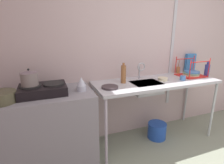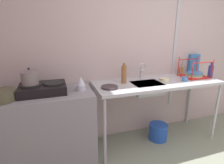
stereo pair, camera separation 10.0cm
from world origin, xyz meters
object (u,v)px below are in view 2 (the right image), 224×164
(percolator, at_px, (81,84))
(sink_basin, at_px, (147,88))
(cup_by_rack, at_px, (185,79))
(bucket_on_floor, at_px, (158,132))
(dish_rack, at_px, (194,74))
(cereal_box, at_px, (194,64))
(frying_pan, at_px, (109,87))
(pot_on_left_burner, at_px, (30,77))
(bottle_by_rack, at_px, (211,71))
(stove, at_px, (43,88))
(small_bowl_on_drainboard, at_px, (164,79))
(utensil_jar, at_px, (181,70))
(faucet, at_px, (142,68))
(bottle_by_sink, at_px, (124,74))
(pot_beside_stove, at_px, (2,95))

(percolator, distance_m, sink_basin, 0.91)
(cup_by_rack, bearing_deg, bucket_on_floor, 165.95)
(dish_rack, height_order, cereal_box, cereal_box)
(frying_pan, bearing_deg, pot_on_left_burner, 175.37)
(cup_by_rack, relative_size, bottle_by_rack, 0.34)
(pot_on_left_burner, height_order, frying_pan, pot_on_left_burner)
(stove, xyz_separation_m, cup_by_rack, (1.88, -0.10, -0.02))
(cup_by_rack, distance_m, small_bowl_on_drainboard, 0.29)
(bottle_by_rack, bearing_deg, pot_on_left_burner, 178.83)
(bottle_by_rack, bearing_deg, utensil_jar, 131.27)
(utensil_jar, bearing_deg, pot_on_left_burner, -173.17)
(bucket_on_floor, bearing_deg, cereal_box, 20.49)
(bucket_on_floor, bearing_deg, dish_rack, 5.95)
(percolator, relative_size, frying_pan, 0.79)
(sink_basin, height_order, cup_by_rack, cup_by_rack)
(pot_on_left_burner, bearing_deg, faucet, 4.63)
(faucet, bearing_deg, percolator, -169.76)
(cereal_box, relative_size, bucket_on_floor, 1.11)
(faucet, xyz_separation_m, bottle_by_sink, (-0.29, -0.04, -0.05))
(pot_beside_stove, bearing_deg, bucket_on_floor, 2.79)
(percolator, relative_size, dish_rack, 0.43)
(sink_basin, height_order, bucket_on_floor, sink_basin)
(bucket_on_floor, bearing_deg, faucet, 151.15)
(bucket_on_floor, bearing_deg, small_bowl_on_drainboard, 23.75)
(small_bowl_on_drainboard, height_order, cereal_box, cereal_box)
(pot_on_left_burner, bearing_deg, percolator, -4.52)
(stove, xyz_separation_m, faucet, (1.31, 0.12, 0.12))
(bottle_by_sink, bearing_deg, bucket_on_floor, -10.01)
(pot_beside_stove, height_order, percolator, percolator)
(percolator, bearing_deg, cereal_box, 9.27)
(small_bowl_on_drainboard, xyz_separation_m, bottle_by_sink, (-0.59, 0.07, 0.11))
(bottle_by_sink, bearing_deg, pot_beside_stove, -172.30)
(cup_by_rack, height_order, bottle_by_rack, bottle_by_rack)
(stove, xyz_separation_m, small_bowl_on_drainboard, (1.61, -0.00, -0.04))
(stove, height_order, faucet, faucet)
(bucket_on_floor, bearing_deg, stove, 179.16)
(faucet, bearing_deg, pot_beside_stove, -172.15)
(cereal_box, xyz_separation_m, utensil_jar, (-0.24, -0.00, -0.10))
(small_bowl_on_drainboard, xyz_separation_m, bottle_by_rack, (0.77, -0.05, 0.08))
(percolator, bearing_deg, dish_rack, 2.75)
(pot_on_left_burner, bearing_deg, bottle_by_rack, -1.17)
(faucet, distance_m, bottle_by_rack, 1.09)
(faucet, relative_size, bottle_by_sink, 0.93)
(pot_on_left_burner, height_order, faucet, pot_on_left_burner)
(stove, distance_m, utensil_jar, 2.12)
(cup_by_rack, bearing_deg, cereal_box, 38.40)
(pot_on_left_burner, distance_m, bucket_on_floor, 1.96)
(dish_rack, distance_m, bucket_on_floor, 1.04)
(sink_basin, height_order, frying_pan, frying_pan)
(bottle_by_sink, height_order, bottle_by_rack, bottle_by_sink)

